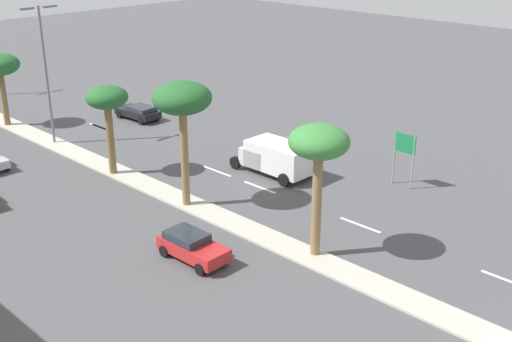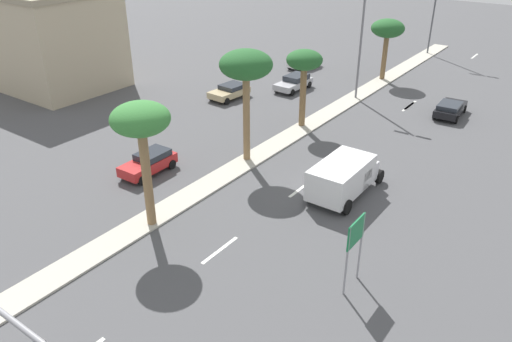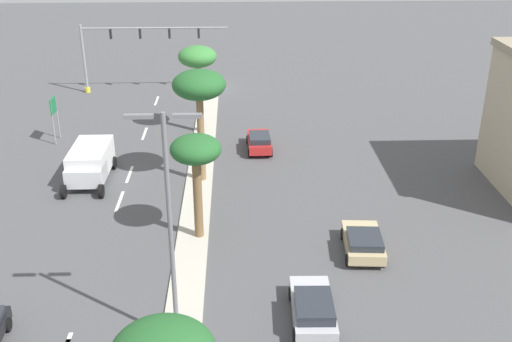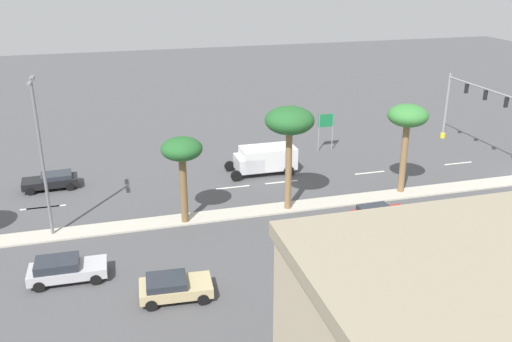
# 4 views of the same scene
# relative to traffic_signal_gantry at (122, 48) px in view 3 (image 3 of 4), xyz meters

# --- Properties ---
(ground_plane) EXTENTS (160.00, 160.00, 0.00)m
(ground_plane) POSITION_rel_traffic_signal_gantry_xyz_m (-8.36, 24.07, -4.44)
(ground_plane) COLOR #4C4C4F
(median_curb) EXTENTS (1.80, 64.40, 0.12)m
(median_curb) POSITION_rel_traffic_signal_gantry_xyz_m (-8.36, 31.23, -4.38)
(median_curb) COLOR #B7B2A3
(median_curb) RESTS_ON ground
(lane_stripe_outboard) EXTENTS (0.20, 2.80, 0.01)m
(lane_stripe_outboard) POSITION_rel_traffic_signal_gantry_xyz_m (-3.38, 3.03, -4.44)
(lane_stripe_outboard) COLOR silver
(lane_stripe_outboard) RESTS_ON ground
(lane_stripe_near) EXTENTS (0.20, 2.80, 0.01)m
(lane_stripe_near) POSITION_rel_traffic_signal_gantry_xyz_m (-3.38, 11.84, -4.44)
(lane_stripe_near) COLOR silver
(lane_stripe_near) RESTS_ON ground
(lane_stripe_rear) EXTENTS (0.20, 2.80, 0.01)m
(lane_stripe_rear) POSITION_rel_traffic_signal_gantry_xyz_m (-3.38, 19.89, -4.44)
(lane_stripe_rear) COLOR silver
(lane_stripe_rear) RESTS_ON ground
(lane_stripe_inboard) EXTENTS (0.20, 2.80, 0.01)m
(lane_stripe_inboard) POSITION_rel_traffic_signal_gantry_xyz_m (-3.38, 24.03, -4.44)
(lane_stripe_inboard) COLOR silver
(lane_stripe_inboard) RESTS_ON ground
(traffic_signal_gantry) EXTENTS (14.33, 0.53, 6.69)m
(traffic_signal_gantry) POSITION_rel_traffic_signal_gantry_xyz_m (0.00, 0.00, 0.00)
(traffic_signal_gantry) COLOR gray
(traffic_signal_gantry) RESTS_ON ground
(directional_road_sign) EXTENTS (0.10, 1.56, 3.62)m
(directional_road_sign) POSITION_rel_traffic_signal_gantry_xyz_m (3.29, 13.30, -1.82)
(directional_road_sign) COLOR gray
(directional_road_sign) RESTS_ON ground
(palm_tree_right) EXTENTS (3.06, 3.06, 7.03)m
(palm_tree_right) POSITION_rel_traffic_signal_gantry_xyz_m (-7.97, 11.47, 1.59)
(palm_tree_right) COLOR olive
(palm_tree_right) RESTS_ON median_curb
(palm_tree_far) EXTENTS (3.49, 3.49, 7.67)m
(palm_tree_far) POSITION_rel_traffic_signal_gantry_xyz_m (-8.59, 21.11, 2.19)
(palm_tree_far) COLOR olive
(palm_tree_far) RESTS_ON median_curb
(palm_tree_mid) EXTENTS (2.81, 2.81, 6.13)m
(palm_tree_mid) POSITION_rel_traffic_signal_gantry_xyz_m (-8.75, 28.75, 0.77)
(palm_tree_mid) COLOR brown
(palm_tree_mid) RESTS_ON median_curb
(street_lamp_inboard) EXTENTS (2.90, 0.24, 10.48)m
(street_lamp_inboard) POSITION_rel_traffic_signal_gantry_xyz_m (-8.22, 37.60, 1.77)
(street_lamp_inboard) COLOR slate
(street_lamp_inboard) RESTS_ON median_curb
(sedan_tan_front) EXTENTS (2.35, 4.04, 1.28)m
(sedan_tan_front) POSITION_rel_traffic_signal_gantry_xyz_m (-17.80, 30.76, -3.74)
(sedan_tan_front) COLOR tan
(sedan_tan_front) RESTS_ON ground
(sedan_silver_center) EXTENTS (2.09, 4.40, 1.39)m
(sedan_silver_center) POSITION_rel_traffic_signal_gantry_xyz_m (-14.35, 36.52, -3.70)
(sedan_silver_center) COLOR #B2B2B7
(sedan_silver_center) RESTS_ON ground
(sedan_red_outboard) EXTENTS (1.92, 3.97, 1.40)m
(sedan_red_outboard) POSITION_rel_traffic_signal_gantry_xyz_m (-12.70, 15.78, -3.69)
(sedan_red_outboard) COLOR red
(sedan_red_outboard) RESTS_ON ground
(box_truck) EXTENTS (2.70, 5.88, 2.30)m
(box_truck) POSITION_rel_traffic_signal_gantry_xyz_m (-0.92, 20.75, -3.17)
(box_truck) COLOR silver
(box_truck) RESTS_ON ground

